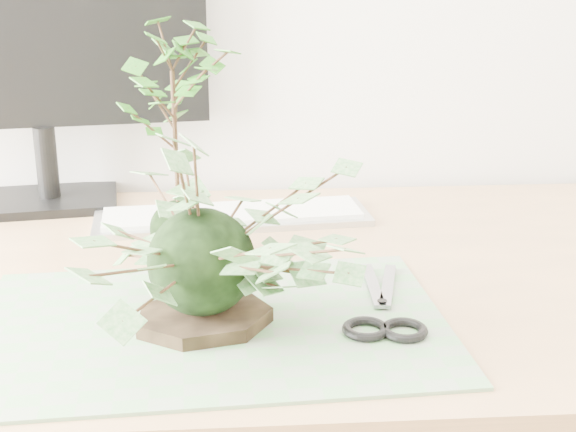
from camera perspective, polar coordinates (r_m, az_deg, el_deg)
The scene contains 8 objects.
desk at distance 1.05m, azimuth -0.39°, elevation -8.21°, with size 1.60×0.70×0.74m.
cutting_mat at distance 0.87m, azimuth -5.40°, elevation -7.69°, with size 0.50×0.33×0.00m, color #649B61.
stone_dish at distance 0.86m, azimuth -6.01°, elevation -7.21°, with size 0.15×0.15×0.01m, color black.
ivy_kokedama at distance 0.82m, azimuth -6.29°, elevation 0.19°, with size 0.33×0.33×0.23m.
maple_kokedama at distance 1.00m, azimuth -8.19°, elevation 9.13°, with size 0.22×0.22×0.32m.
keyboard at distance 1.19m, azimuth -3.97°, elevation -0.01°, with size 0.41×0.16×0.02m.
monitor at distance 1.27m, azimuth -17.50°, elevation 12.04°, with size 0.51×0.17×0.45m.
scissors at distance 0.87m, azimuth 7.09°, elevation -7.27°, with size 0.10×0.20×0.01m.
Camera 1 is at (-0.06, 0.29, 1.12)m, focal length 50.00 mm.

